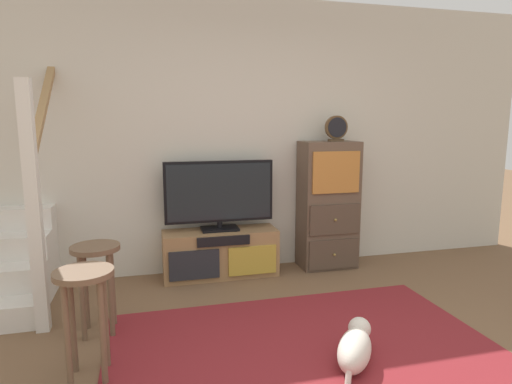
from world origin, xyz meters
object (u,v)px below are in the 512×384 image
at_px(side_cabinet, 328,205).
at_px(desk_clock, 336,129).
at_px(media_console, 221,253).
at_px(television, 219,194).
at_px(bar_stool_near, 85,298).
at_px(bar_stool_far, 96,268).
at_px(dog, 355,347).

distance_m(side_cabinet, desk_clock, 0.79).
bearing_deg(side_cabinet, media_console, -179.48).
xyz_separation_m(television, bar_stool_near, (-1.05, -1.53, -0.32)).
height_order(bar_stool_near, bar_stool_far, bar_stool_near).
distance_m(side_cabinet, bar_stool_near, 2.66).
distance_m(television, desk_clock, 1.34).
relative_size(television, bar_stool_near, 1.57).
relative_size(side_cabinet, bar_stool_near, 1.95).
bearing_deg(bar_stool_near, bar_stool_far, 89.62).
xyz_separation_m(media_console, side_cabinet, (1.13, 0.01, 0.42)).
distance_m(media_console, television, 0.59).
xyz_separation_m(side_cabinet, dog, (-0.59, -1.78, -0.54)).
xyz_separation_m(bar_stool_far, dog, (1.59, -0.84, -0.37)).
height_order(media_console, television, television).
bearing_deg(desk_clock, media_console, 179.77).
bearing_deg(bar_stool_far, side_cabinet, 23.34).
xyz_separation_m(television, dog, (0.55, -1.79, -0.70)).
height_order(television, side_cabinet, side_cabinet).
relative_size(media_console, desk_clock, 4.34).
relative_size(side_cabinet, desk_clock, 5.11).
height_order(media_console, dog, media_console).
height_order(television, bar_stool_far, television).
distance_m(television, dog, 2.00).
relative_size(television, desk_clock, 4.12).
relative_size(media_console, bar_stool_far, 1.70).
height_order(desk_clock, dog, desk_clock).
bearing_deg(television, dog, -73.03).
bearing_deg(media_console, bar_stool_far, -138.39).
height_order(media_console, bar_stool_near, bar_stool_near).
xyz_separation_m(side_cabinet, desk_clock, (0.06, -0.01, 0.78)).
distance_m(desk_clock, dog, 2.30).
relative_size(media_console, side_cabinet, 0.85).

